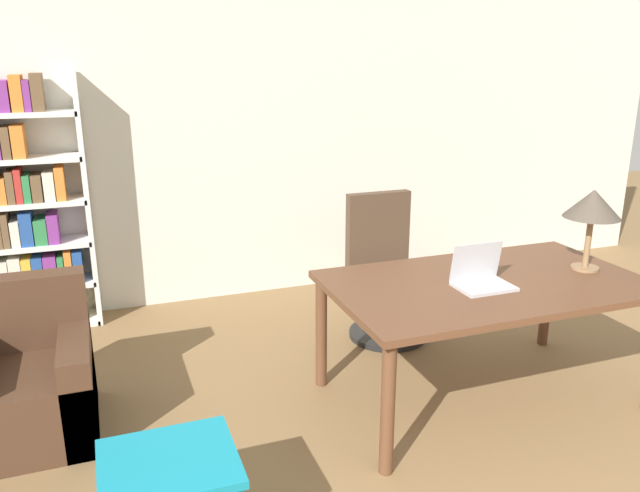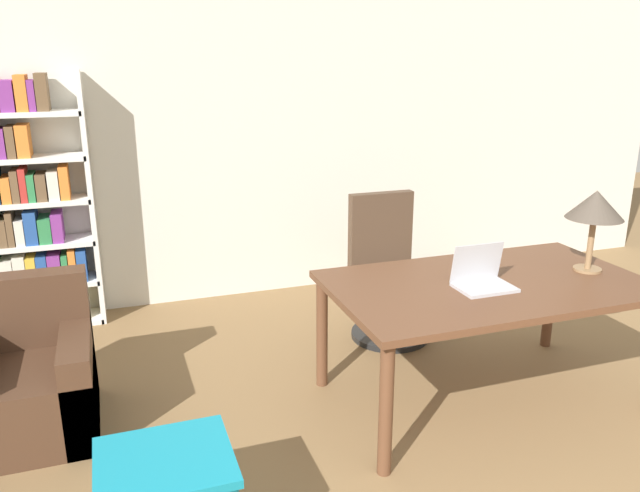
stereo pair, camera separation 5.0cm
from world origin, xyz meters
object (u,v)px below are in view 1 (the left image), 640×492
object	(u,v)px
desk	(486,293)
table_lamp	(593,206)
laptop	(481,277)
bookshelf	(16,215)
side_table_blue	(170,479)
office_chair	(385,275)
armchair	(29,386)

from	to	relation	value
desk	table_lamp	distance (m)	0.82
laptop	bookshelf	distance (m)	3.26
table_lamp	bookshelf	bearing A→B (deg)	148.20
table_lamp	side_table_blue	world-z (taller)	table_lamp
table_lamp	laptop	bearing A→B (deg)	-177.34
office_chair	side_table_blue	size ratio (longest dim) A/B	1.98
desk	side_table_blue	world-z (taller)	desk
armchair	bookshelf	world-z (taller)	bookshelf
bookshelf	laptop	bearing A→B (deg)	-39.40
office_chair	bookshelf	xyz separation A→B (m)	(-2.47, 0.98, 0.43)
bookshelf	office_chair	bearing A→B (deg)	-21.75
office_chair	bookshelf	distance (m)	2.69
table_lamp	armchair	world-z (taller)	table_lamp
office_chair	armchair	world-z (taller)	office_chair
armchair	laptop	bearing A→B (deg)	-13.59
laptop	side_table_blue	distance (m)	1.95
office_chair	laptop	bearing A→B (deg)	-87.14
laptop	table_lamp	bearing A→B (deg)	2.66
desk	laptop	size ratio (longest dim) A/B	5.83
laptop	office_chair	distance (m)	1.14
side_table_blue	bookshelf	bearing A→B (deg)	104.81
desk	laptop	distance (m)	0.17
table_lamp	bookshelf	distance (m)	3.87
office_chair	armchair	distance (m)	2.41
office_chair	bookshelf	world-z (taller)	bookshelf
desk	bookshelf	distance (m)	3.30
side_table_blue	bookshelf	distance (m)	2.84
office_chair	side_table_blue	bearing A→B (deg)	-135.56
desk	bookshelf	size ratio (longest dim) A/B	0.96
laptop	side_table_blue	world-z (taller)	laptop
desk	bookshelf	xyz separation A→B (m)	(-2.61, 2.01, 0.22)
desk	office_chair	distance (m)	1.06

